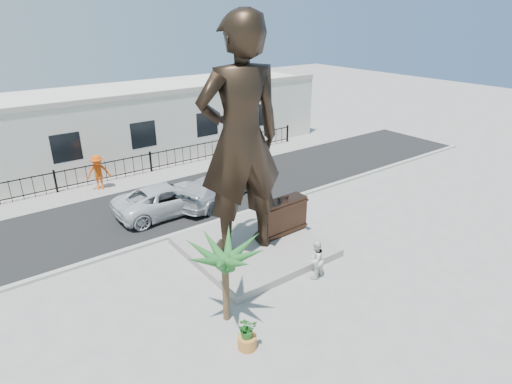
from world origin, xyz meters
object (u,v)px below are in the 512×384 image
Objects in this scene: statue at (240,140)px; suitcase at (283,216)px; tourist at (315,259)px; car_white at (167,199)px.

statue is 4.27m from suitcase.
statue is at bearing -81.68° from tourist.
statue reaches higher than tourist.
suitcase is 1.42× the size of tourist.
suitcase reaches higher than tourist.
statue reaches higher than car_white.
tourist is at bearing -167.65° from car_white.
suitcase is at bearing -119.97° from tourist.
car_white is (-2.81, 5.37, -0.34)m from suitcase.
car_white is at bearing 116.46° from suitcase.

